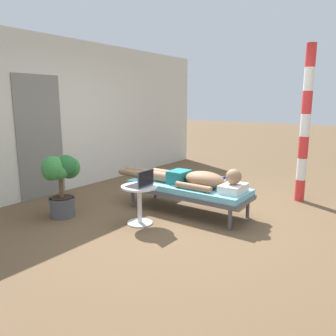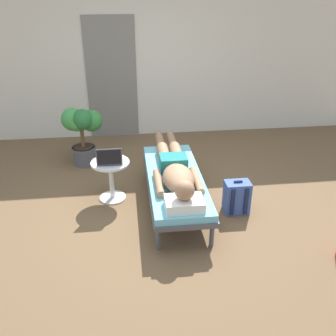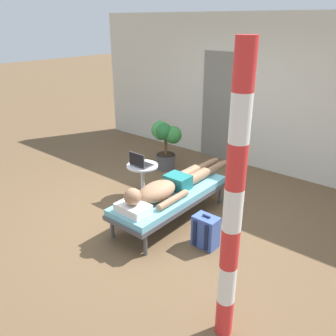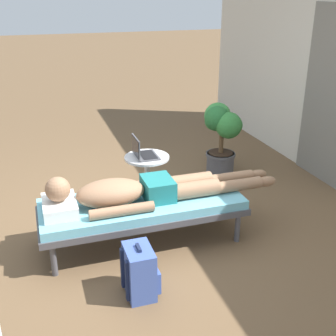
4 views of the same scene
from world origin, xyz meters
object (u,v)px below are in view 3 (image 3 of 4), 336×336
(side_table, at_px, (143,175))
(backpack, at_px, (206,232))
(potted_plant, at_px, (166,139))
(porch_post, at_px, (233,209))
(lounge_chair, at_px, (171,197))
(person_reclining, at_px, (169,186))
(laptop, at_px, (140,162))

(side_table, relative_size, backpack, 1.23)
(backpack, xyz_separation_m, potted_plant, (-1.93, 1.54, 0.38))
(side_table, height_order, backpack, side_table)
(backpack, bearing_deg, porch_post, -48.91)
(lounge_chair, relative_size, potted_plant, 2.07)
(potted_plant, relative_size, porch_post, 0.36)
(person_reclining, xyz_separation_m, backpack, (0.72, -0.17, -0.32))
(porch_post, bearing_deg, side_table, 148.28)
(lounge_chair, bearing_deg, potted_plant, 132.26)
(lounge_chair, distance_m, porch_post, 2.17)
(side_table, distance_m, laptop, 0.23)
(backpack, bearing_deg, person_reclining, 166.47)
(laptop, height_order, porch_post, porch_post)
(porch_post, bearing_deg, potted_plant, 137.82)
(potted_plant, height_order, porch_post, porch_post)
(laptop, bearing_deg, side_table, 90.00)
(person_reclining, height_order, side_table, person_reclining)
(backpack, distance_m, porch_post, 1.66)
(side_table, xyz_separation_m, laptop, (0.00, -0.05, 0.23))
(laptop, bearing_deg, potted_plant, 111.05)
(person_reclining, xyz_separation_m, potted_plant, (-1.21, 1.37, 0.06))
(side_table, relative_size, porch_post, 0.21)
(laptop, distance_m, backpack, 1.61)
(lounge_chair, distance_m, backpack, 0.77)
(laptop, xyz_separation_m, porch_post, (2.35, -1.40, 0.66))
(backpack, bearing_deg, laptop, 164.14)
(side_table, height_order, porch_post, porch_post)
(potted_plant, bearing_deg, lounge_chair, -47.74)
(side_table, distance_m, backpack, 1.58)
(person_reclining, relative_size, laptop, 7.00)
(lounge_chair, distance_m, potted_plant, 1.81)
(lounge_chair, distance_m, laptop, 0.84)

